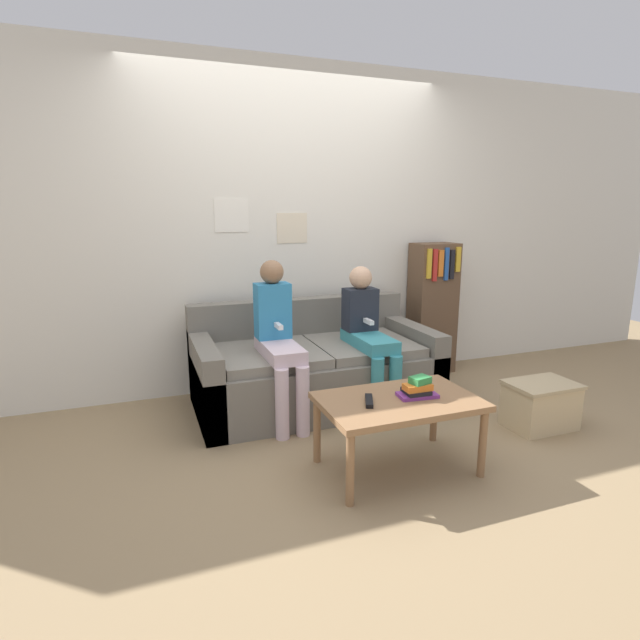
{
  "coord_description": "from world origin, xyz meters",
  "views": [
    {
      "loc": [
        -1.23,
        -2.85,
        1.46
      ],
      "look_at": [
        0.0,
        0.43,
        0.68
      ],
      "focal_mm": 28.0,
      "sensor_mm": 36.0,
      "label": 1
    }
  ],
  "objects_px": {
    "coffee_table": "(399,407)",
    "storage_box": "(540,405)",
    "person_right": "(368,331)",
    "tv_remote": "(369,401)",
    "person_left": "(278,335)",
    "couch": "(314,369)",
    "bookshelf": "(432,308)"
  },
  "relations": [
    {
      "from": "person_right",
      "to": "tv_remote",
      "type": "relative_size",
      "value": 6.1
    },
    {
      "from": "person_left",
      "to": "storage_box",
      "type": "height_order",
      "value": "person_left"
    },
    {
      "from": "tv_remote",
      "to": "couch",
      "type": "bearing_deg",
      "value": 109.99
    },
    {
      "from": "couch",
      "to": "tv_remote",
      "type": "xyz_separation_m",
      "value": [
        -0.08,
        -1.11,
        0.17
      ]
    },
    {
      "from": "coffee_table",
      "to": "person_right",
      "type": "distance_m",
      "value": 0.96
    },
    {
      "from": "coffee_table",
      "to": "storage_box",
      "type": "height_order",
      "value": "coffee_table"
    },
    {
      "from": "couch",
      "to": "tv_remote",
      "type": "height_order",
      "value": "couch"
    },
    {
      "from": "coffee_table",
      "to": "storage_box",
      "type": "bearing_deg",
      "value": 7.48
    },
    {
      "from": "couch",
      "to": "coffee_table",
      "type": "distance_m",
      "value": 1.12
    },
    {
      "from": "tv_remote",
      "to": "bookshelf",
      "type": "height_order",
      "value": "bookshelf"
    },
    {
      "from": "coffee_table",
      "to": "tv_remote",
      "type": "xyz_separation_m",
      "value": [
        -0.18,
        0.0,
        0.06
      ]
    },
    {
      "from": "couch",
      "to": "person_left",
      "type": "distance_m",
      "value": 0.52
    },
    {
      "from": "couch",
      "to": "person_right",
      "type": "bearing_deg",
      "value": -30.94
    },
    {
      "from": "bookshelf",
      "to": "tv_remote",
      "type": "bearing_deg",
      "value": -132.45
    },
    {
      "from": "person_left",
      "to": "storage_box",
      "type": "xyz_separation_m",
      "value": [
        1.63,
        -0.76,
        -0.46
      ]
    },
    {
      "from": "person_left",
      "to": "tv_remote",
      "type": "distance_m",
      "value": 0.96
    },
    {
      "from": "tv_remote",
      "to": "storage_box",
      "type": "height_order",
      "value": "tv_remote"
    },
    {
      "from": "person_right",
      "to": "person_left",
      "type": "bearing_deg",
      "value": 179.21
    },
    {
      "from": "coffee_table",
      "to": "tv_remote",
      "type": "bearing_deg",
      "value": 178.62
    },
    {
      "from": "person_left",
      "to": "person_right",
      "type": "distance_m",
      "value": 0.68
    },
    {
      "from": "person_left",
      "to": "storage_box",
      "type": "bearing_deg",
      "value": -24.94
    },
    {
      "from": "tv_remote",
      "to": "bookshelf",
      "type": "bearing_deg",
      "value": 71.6
    },
    {
      "from": "couch",
      "to": "coffee_table",
      "type": "xyz_separation_m",
      "value": [
        0.1,
        -1.11,
        0.11
      ]
    },
    {
      "from": "person_right",
      "to": "storage_box",
      "type": "height_order",
      "value": "person_right"
    },
    {
      "from": "person_left",
      "to": "tv_remote",
      "type": "height_order",
      "value": "person_left"
    },
    {
      "from": "coffee_table",
      "to": "tv_remote",
      "type": "height_order",
      "value": "tv_remote"
    },
    {
      "from": "person_right",
      "to": "tv_remote",
      "type": "height_order",
      "value": "person_right"
    },
    {
      "from": "coffee_table",
      "to": "person_right",
      "type": "xyz_separation_m",
      "value": [
        0.25,
        0.9,
        0.21
      ]
    },
    {
      "from": "bookshelf",
      "to": "person_left",
      "type": "bearing_deg",
      "value": -160.5
    },
    {
      "from": "person_right",
      "to": "bookshelf",
      "type": "height_order",
      "value": "bookshelf"
    },
    {
      "from": "couch",
      "to": "coffee_table",
      "type": "bearing_deg",
      "value": -84.67
    },
    {
      "from": "person_right",
      "to": "tv_remote",
      "type": "bearing_deg",
      "value": -115.47
    }
  ]
}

